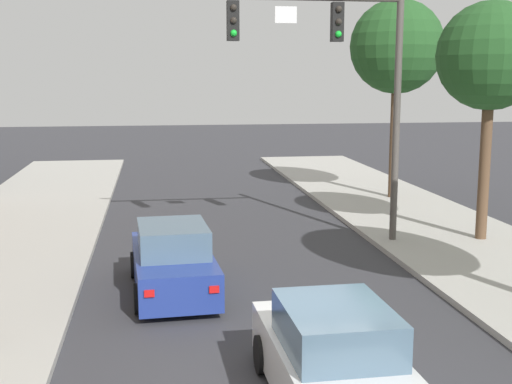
{
  "coord_description": "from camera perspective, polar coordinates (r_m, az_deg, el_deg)",
  "views": [
    {
      "loc": [
        -2.25,
        -9.31,
        4.84
      ],
      "look_at": [
        0.25,
        7.15,
        2.0
      ],
      "focal_mm": 47.4,
      "sensor_mm": 36.0,
      "label": 1
    }
  ],
  "objects": [
    {
      "name": "car_following_white",
      "position": [
        10.28,
        6.53,
        -13.99
      ],
      "size": [
        1.9,
        4.27,
        1.6
      ],
      "color": "silver",
      "rests_on": "ground"
    },
    {
      "name": "traffic_signal_mast",
      "position": [
        19.17,
        7.11,
        11.04
      ],
      "size": [
        6.1,
        0.38,
        7.5
      ],
      "color": "#514C47",
      "rests_on": "sidewalk_right"
    },
    {
      "name": "street_tree_second",
      "position": [
        20.49,
        19.2,
        10.68
      ],
      "size": [
        3.07,
        3.07,
        6.82
      ],
      "color": "brown",
      "rests_on": "sidewalk_right"
    },
    {
      "name": "street_tree_third",
      "position": [
        26.94,
        11.81,
        11.86
      ],
      "size": [
        3.59,
        3.59,
        7.64
      ],
      "color": "brown",
      "rests_on": "sidewalk_right"
    },
    {
      "name": "car_lead_blue",
      "position": [
        15.46,
        -7.03,
        -5.84
      ],
      "size": [
        2.02,
        4.32,
        1.6
      ],
      "color": "navy",
      "rests_on": "ground"
    }
  ]
}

